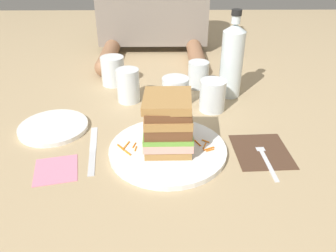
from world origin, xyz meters
name	(u,v)px	position (x,y,z in m)	size (l,w,h in m)	color
ground_plane	(165,146)	(0.00, 0.00, 0.00)	(3.00, 3.00, 0.00)	tan
main_plate	(168,150)	(0.01, -0.02, 0.01)	(0.27, 0.27, 0.01)	white
sandwich	(168,124)	(0.01, -0.02, 0.08)	(0.11, 0.11, 0.13)	#A87A42
carrot_shred_0	(135,145)	(-0.07, -0.01, 0.01)	(0.00, 0.00, 0.02)	orange
carrot_shred_1	(127,145)	(-0.09, -0.01, 0.01)	(0.00, 0.00, 0.03)	orange
carrot_shred_2	(128,153)	(-0.08, -0.05, 0.01)	(0.00, 0.00, 0.02)	orange
carrot_shred_3	(121,147)	(-0.10, -0.02, 0.01)	(0.00, 0.00, 0.03)	orange
carrot_shred_4	(136,149)	(-0.07, -0.03, 0.01)	(0.00, 0.00, 0.02)	orange
carrot_shred_5	(205,146)	(0.09, -0.02, 0.01)	(0.00, 0.00, 0.03)	orange
carrot_shred_6	(210,150)	(0.10, -0.04, 0.01)	(0.00, 0.00, 0.02)	orange
carrot_shred_7	(198,143)	(0.08, -0.01, 0.01)	(0.00, 0.00, 0.03)	orange
carrot_shred_8	(206,141)	(0.10, 0.00, 0.01)	(0.00, 0.00, 0.02)	orange
carrot_shred_9	(209,149)	(0.10, -0.03, 0.01)	(0.00, 0.00, 0.03)	orange
napkin_dark	(262,151)	(0.23, -0.02, 0.00)	(0.12, 0.14, 0.00)	#4C3323
fork	(265,156)	(0.23, -0.05, 0.00)	(0.02, 0.17, 0.00)	silver
knife	(93,151)	(-0.17, -0.02, 0.00)	(0.04, 0.20, 0.00)	silver
juice_glass	(213,97)	(0.13, 0.19, 0.04)	(0.07, 0.07, 0.09)	white
water_bottle	(232,60)	(0.20, 0.28, 0.11)	(0.07, 0.07, 0.26)	silver
empty_tumbler_0	(199,75)	(0.11, 0.34, 0.04)	(0.07, 0.07, 0.08)	silver
empty_tumbler_1	(176,91)	(0.03, 0.22, 0.04)	(0.08, 0.08, 0.08)	silver
empty_tumbler_2	(129,86)	(-0.11, 0.24, 0.05)	(0.07, 0.07, 0.10)	silver
empty_tumbler_3	(113,71)	(-0.17, 0.37, 0.05)	(0.08, 0.08, 0.09)	silver
side_plate	(54,127)	(-0.29, 0.08, 0.01)	(0.18, 0.18, 0.01)	white
napkin_pink	(56,170)	(-0.23, -0.09, 0.00)	(0.09, 0.10, 0.00)	pink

